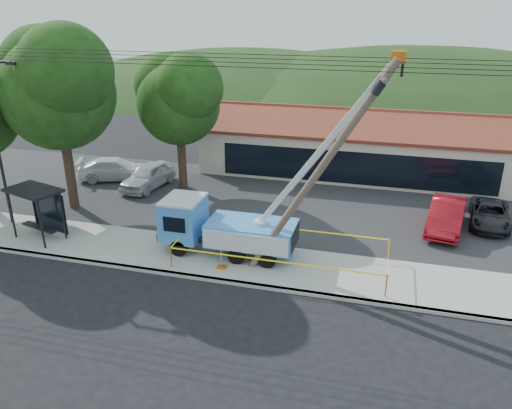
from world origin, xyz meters
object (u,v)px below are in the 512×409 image
at_px(car_red, 444,231).
at_px(car_white, 117,180).
at_px(leaning_pole, 324,164).
at_px(bus_shelter, 38,201).
at_px(utility_truck, 226,225).
at_px(car_dark, 488,226).
at_px(car_silver, 149,188).

xyz_separation_m(car_red, car_white, (-21.62, 2.81, 0.00)).
height_order(car_red, car_white, car_red).
bearing_deg(car_red, leaning_pole, -121.52).
bearing_deg(leaning_pole, car_red, 48.64).
relative_size(leaning_pole, car_red, 1.95).
relative_size(leaning_pole, bus_shelter, 3.03).
distance_m(leaning_pole, car_white, 19.13).
bearing_deg(car_red, utility_truck, -141.68).
xyz_separation_m(car_white, car_dark, (24.01, -1.51, 0.00)).
height_order(leaning_pole, car_red, leaning_pole).
relative_size(leaning_pole, car_silver, 2.04).
bearing_deg(car_white, utility_truck, -148.76).
bearing_deg(car_white, car_silver, -127.48).
relative_size(utility_truck, car_white, 2.09).
relative_size(utility_truck, bus_shelter, 3.38).
relative_size(leaning_pole, car_white, 1.88).
distance_m(utility_truck, car_red, 12.23).
bearing_deg(utility_truck, bus_shelter, -174.97).
relative_size(car_red, car_dark, 1.11).
bearing_deg(car_white, bus_shelter, 166.17).
height_order(car_silver, car_dark, car_silver).
height_order(leaning_pole, car_silver, leaning_pole).
distance_m(leaning_pole, bus_shelter, 14.89).
bearing_deg(car_silver, bus_shelter, -94.96).
bearing_deg(bus_shelter, car_dark, 35.82).
xyz_separation_m(car_red, car_dark, (2.40, 1.30, 0.00)).
xyz_separation_m(utility_truck, leaning_pole, (4.71, -0.97, 3.74)).
bearing_deg(bus_shelter, car_red, 34.64).
relative_size(leaning_pole, car_dark, 2.17).
xyz_separation_m(bus_shelter, car_silver, (1.81, 8.57, -2.15)).
xyz_separation_m(utility_truck, car_red, (10.65, 5.78, -1.62)).
relative_size(utility_truck, car_red, 2.18).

